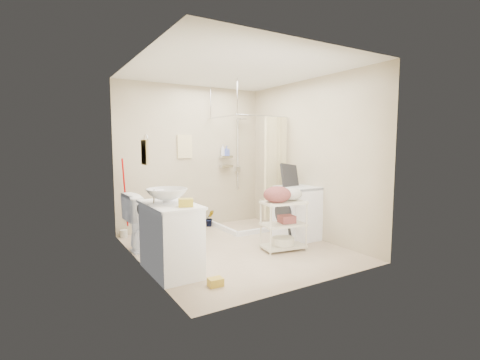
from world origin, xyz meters
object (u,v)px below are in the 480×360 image
object	(u,v)px
vanity	(171,238)
toilet	(154,221)
washing_machine	(298,213)
laundry_rack	(283,221)

from	to	relation	value
vanity	toilet	xyz separation A→B (m)	(0.12, 1.03, 0.00)
toilet	washing_machine	distance (m)	2.28
washing_machine	laundry_rack	xyz separation A→B (m)	(-0.58, -0.36, 0.00)
washing_machine	vanity	bearing A→B (deg)	-171.09
laundry_rack	vanity	bearing A→B (deg)	-170.39
vanity	washing_machine	world-z (taller)	washing_machine
washing_machine	laundry_rack	size ratio (longest dim) A/B	1.00
vanity	toilet	world-z (taller)	toilet
toilet	washing_machine	xyz separation A→B (m)	(2.18, -0.67, 0.01)
vanity	laundry_rack	size ratio (longest dim) A/B	1.11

